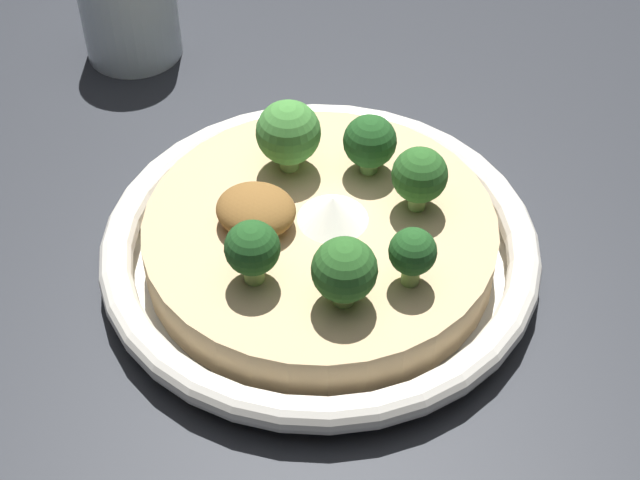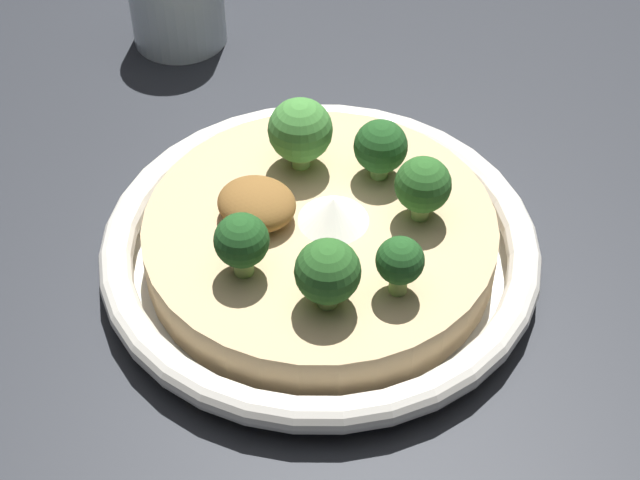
# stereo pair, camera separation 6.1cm
# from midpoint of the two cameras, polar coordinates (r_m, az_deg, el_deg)

# --- Properties ---
(ground_plane) EXTENTS (6.00, 6.00, 0.00)m
(ground_plane) POSITION_cam_midpoint_polar(r_m,az_deg,el_deg) (0.63, 2.79, -1.58)
(ground_plane) COLOR #23262B
(risotto_bowl) EXTENTS (0.28, 0.28, 0.04)m
(risotto_bowl) POSITION_cam_midpoint_polar(r_m,az_deg,el_deg) (0.61, 2.84, -0.45)
(risotto_bowl) COLOR silver
(risotto_bowl) RESTS_ON ground_plane
(cheese_sprinkle) EXTENTS (0.04, 0.04, 0.02)m
(cheese_sprinkle) POSITION_cam_midpoint_polar(r_m,az_deg,el_deg) (0.59, 3.73, 1.62)
(cheese_sprinkle) COLOR white
(cheese_sprinkle) RESTS_ON risotto_bowl
(crispy_onion_garnish) EXTENTS (0.05, 0.04, 0.02)m
(crispy_onion_garnish) POSITION_cam_midpoint_polar(r_m,az_deg,el_deg) (0.59, -0.78, 1.98)
(crispy_onion_garnish) COLOR brown
(crispy_onion_garnish) RESTS_ON risotto_bowl
(broccoli_back_right) EXTENTS (0.03, 0.03, 0.04)m
(broccoli_back_right) POSITION_cam_midpoint_polar(r_m,az_deg,el_deg) (0.59, 8.96, 3.00)
(broccoli_back_right) COLOR #84A856
(broccoli_back_right) RESTS_ON risotto_bowl
(broccoli_back) EXTENTS (0.03, 0.03, 0.04)m
(broccoli_back) POSITION_cam_midpoint_polar(r_m,az_deg,el_deg) (0.62, 6.38, 5.25)
(broccoli_back) COLOR #668E47
(broccoli_back) RESTS_ON risotto_bowl
(broccoli_front_left) EXTENTS (0.03, 0.03, 0.04)m
(broccoli_front_left) POSITION_cam_midpoint_polar(r_m,az_deg,el_deg) (0.55, -1.44, -0.28)
(broccoli_front_left) COLOR #84A856
(broccoli_front_left) RESTS_ON risotto_bowl
(broccoli_front) EXTENTS (0.04, 0.04, 0.04)m
(broccoli_front) POSITION_cam_midpoint_polar(r_m,az_deg,el_deg) (0.54, 3.70, -2.08)
(broccoli_front) COLOR #84A856
(broccoli_front) RESTS_ON risotto_bowl
(broccoli_right) EXTENTS (0.03, 0.03, 0.04)m
(broccoli_right) POSITION_cam_midpoint_polar(r_m,az_deg,el_deg) (0.55, 7.86, -1.46)
(broccoli_right) COLOR #84A856
(broccoli_right) RESTS_ON risotto_bowl
(broccoli_back_left) EXTENTS (0.04, 0.04, 0.05)m
(broccoli_back_left) POSITION_cam_midpoint_polar(r_m,az_deg,el_deg) (0.62, 1.67, 6.23)
(broccoli_back_left) COLOR #759E4C
(broccoli_back_left) RESTS_ON risotto_bowl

